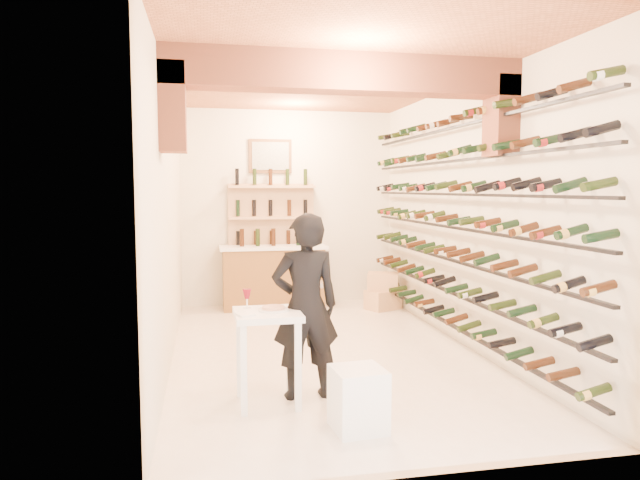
{
  "coord_description": "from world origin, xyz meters",
  "views": [
    {
      "loc": [
        -1.34,
        -6.48,
        1.92
      ],
      "look_at": [
        0.0,
        0.3,
        1.3
      ],
      "focal_mm": 32.28,
      "sensor_mm": 36.0,
      "label": 1
    }
  ],
  "objects_px": {
    "tasting_table": "(267,328)",
    "crate_lower": "(383,300)",
    "person": "(305,306)",
    "back_counter": "(273,275)",
    "wine_rack": "(449,219)",
    "white_stool": "(358,399)",
    "chrome_barstool": "(317,303)"
  },
  "relations": [
    {
      "from": "crate_lower",
      "to": "white_stool",
      "type": "bearing_deg",
      "value": -109.84
    },
    {
      "from": "wine_rack",
      "to": "person",
      "type": "height_order",
      "value": "wine_rack"
    },
    {
      "from": "back_counter",
      "to": "crate_lower",
      "type": "height_order",
      "value": "back_counter"
    },
    {
      "from": "wine_rack",
      "to": "white_stool",
      "type": "bearing_deg",
      "value": -128.07
    },
    {
      "from": "white_stool",
      "to": "chrome_barstool",
      "type": "height_order",
      "value": "chrome_barstool"
    },
    {
      "from": "back_counter",
      "to": "person",
      "type": "distance_m",
      "value": 4.06
    },
    {
      "from": "tasting_table",
      "to": "chrome_barstool",
      "type": "bearing_deg",
      "value": 68.14
    },
    {
      "from": "wine_rack",
      "to": "chrome_barstool",
      "type": "bearing_deg",
      "value": 146.88
    },
    {
      "from": "white_stool",
      "to": "back_counter",
      "type": "bearing_deg",
      "value": 91.39
    },
    {
      "from": "wine_rack",
      "to": "crate_lower",
      "type": "distance_m",
      "value": 2.61
    },
    {
      "from": "person",
      "to": "chrome_barstool",
      "type": "distance_m",
      "value": 2.44
    },
    {
      "from": "back_counter",
      "to": "chrome_barstool",
      "type": "bearing_deg",
      "value": -77.14
    },
    {
      "from": "wine_rack",
      "to": "back_counter",
      "type": "xyz_separation_m",
      "value": [
        -1.83,
        2.65,
        -1.02
      ]
    },
    {
      "from": "back_counter",
      "to": "white_stool",
      "type": "xyz_separation_m",
      "value": [
        0.12,
        -4.84,
        -0.28
      ]
    },
    {
      "from": "wine_rack",
      "to": "tasting_table",
      "type": "height_order",
      "value": "wine_rack"
    },
    {
      "from": "tasting_table",
      "to": "crate_lower",
      "type": "relative_size",
      "value": 1.99
    },
    {
      "from": "back_counter",
      "to": "crate_lower",
      "type": "bearing_deg",
      "value": -14.77
    },
    {
      "from": "tasting_table",
      "to": "white_stool",
      "type": "relative_size",
      "value": 2.04
    },
    {
      "from": "wine_rack",
      "to": "chrome_barstool",
      "type": "distance_m",
      "value": 2.07
    },
    {
      "from": "chrome_barstool",
      "to": "crate_lower",
      "type": "relative_size",
      "value": 1.34
    },
    {
      "from": "tasting_table",
      "to": "crate_lower",
      "type": "bearing_deg",
      "value": 57.74
    },
    {
      "from": "white_stool",
      "to": "chrome_barstool",
      "type": "bearing_deg",
      "value": 85.01
    },
    {
      "from": "back_counter",
      "to": "chrome_barstool",
      "type": "height_order",
      "value": "back_counter"
    },
    {
      "from": "crate_lower",
      "to": "back_counter",
      "type": "bearing_deg",
      "value": 165.23
    },
    {
      "from": "person",
      "to": "tasting_table",
      "type": "bearing_deg",
      "value": 11.38
    },
    {
      "from": "tasting_table",
      "to": "white_stool",
      "type": "height_order",
      "value": "tasting_table"
    },
    {
      "from": "back_counter",
      "to": "tasting_table",
      "type": "bearing_deg",
      "value": -97.32
    },
    {
      "from": "white_stool",
      "to": "crate_lower",
      "type": "relative_size",
      "value": 0.98
    },
    {
      "from": "tasting_table",
      "to": "person",
      "type": "xyz_separation_m",
      "value": [
        0.36,
        0.09,
        0.16
      ]
    },
    {
      "from": "wine_rack",
      "to": "tasting_table",
      "type": "relative_size",
      "value": 5.61
    },
    {
      "from": "white_stool",
      "to": "chrome_barstool",
      "type": "distance_m",
      "value": 3.14
    },
    {
      "from": "wine_rack",
      "to": "chrome_barstool",
      "type": "relative_size",
      "value": 8.33
    }
  ]
}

